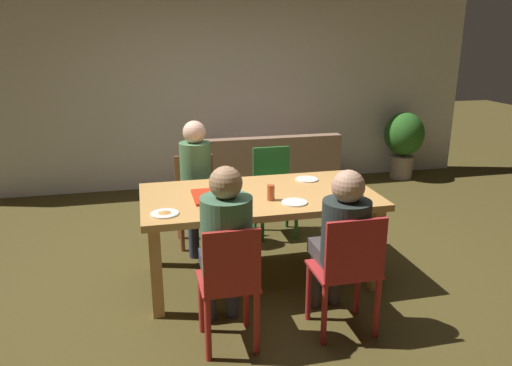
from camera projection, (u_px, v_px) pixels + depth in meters
name	position (u px, v px, depth m)	size (l,w,h in m)	color
ground_plane	(259.00, 276.00, 4.39)	(20.00, 20.00, 0.00)	#4A3F1B
back_wall	(208.00, 86.00, 6.72)	(7.63, 0.12, 2.77)	silver
dining_table	(259.00, 204.00, 4.19)	(1.97, 1.06, 0.78)	tan
chair_0	(348.00, 269.00, 3.41)	(0.45, 0.38, 0.91)	#AE2627
person_0	(342.00, 234.00, 3.48)	(0.34, 0.56, 1.20)	#413939
chair_1	(230.00, 284.00, 3.25)	(0.39, 0.40, 0.91)	#B62C26
person_1	(225.00, 240.00, 3.30)	(0.34, 0.54, 1.28)	#32384C
chair_2	(196.00, 197.00, 5.03)	(0.41, 0.39, 0.89)	#9D5736
person_2	(197.00, 175.00, 4.82)	(0.31, 0.53, 1.27)	#2D334E
chair_3	(273.00, 186.00, 5.24)	(0.42, 0.39, 0.92)	#2B732F
pizza_box_0	(217.00, 196.00, 4.08)	(0.40, 0.40, 0.02)	red
plate_0	(349.00, 195.00, 4.12)	(0.23, 0.23, 0.01)	white
plate_1	(294.00, 202.00, 3.93)	(0.21, 0.21, 0.01)	white
plate_2	(165.00, 213.00, 3.69)	(0.21, 0.21, 0.03)	white
plate_3	(307.00, 179.00, 4.55)	(0.21, 0.21, 0.01)	white
drinking_glass_0	(221.00, 177.00, 4.44)	(0.06, 0.06, 0.11)	#B44A2B
drinking_glass_1	(271.00, 193.00, 3.98)	(0.06, 0.06, 0.13)	#BA4E27
drinking_glass_2	(348.00, 180.00, 4.33)	(0.08, 0.08, 0.13)	#B84E35
couch	(268.00, 172.00, 6.63)	(1.77, 0.84, 0.82)	#8B6A51
potted_plant	(404.00, 139.00, 7.22)	(0.57, 0.57, 0.98)	gray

